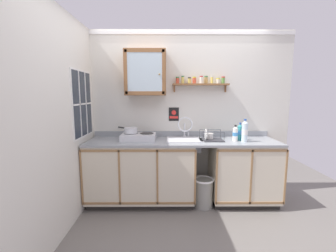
{
  "coord_description": "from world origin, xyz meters",
  "views": [
    {
      "loc": [
        -0.22,
        -2.72,
        1.56
      ],
      "look_at": [
        -0.2,
        0.51,
        1.1
      ],
      "focal_mm": 24.06,
      "sensor_mm": 36.0,
      "label": 1
    }
  ],
  "objects_px": {
    "saucepan": "(130,130)",
    "dish_rack": "(211,139)",
    "trash_bin": "(203,192)",
    "sink": "(185,141)",
    "bottle_opaque_white_1": "(235,134)",
    "bottle_water_clear_2": "(245,131)",
    "hot_plate_stove": "(139,137)",
    "mug": "(210,136)",
    "wall_cabinet": "(146,73)",
    "bottle_detergent_teal_0": "(240,132)",
    "warning_sign": "(174,114)"
  },
  "relations": [
    {
      "from": "saucepan",
      "to": "wall_cabinet",
      "type": "relative_size",
      "value": 0.48
    },
    {
      "from": "wall_cabinet",
      "to": "bottle_water_clear_2",
      "type": "bearing_deg",
      "value": -11.54
    },
    {
      "from": "sink",
      "to": "trash_bin",
      "type": "distance_m",
      "value": 0.75
    },
    {
      "from": "hot_plate_stove",
      "to": "saucepan",
      "type": "xyz_separation_m",
      "value": [
        -0.12,
        0.03,
        0.09
      ]
    },
    {
      "from": "hot_plate_stove",
      "to": "mug",
      "type": "distance_m",
      "value": 1.01
    },
    {
      "from": "sink",
      "to": "bottle_water_clear_2",
      "type": "xyz_separation_m",
      "value": [
        0.8,
        -0.15,
        0.16
      ]
    },
    {
      "from": "bottle_opaque_white_1",
      "to": "saucepan",
      "type": "bearing_deg",
      "value": 176.02
    },
    {
      "from": "saucepan",
      "to": "wall_cabinet",
      "type": "xyz_separation_m",
      "value": [
        0.21,
        0.13,
        0.8
      ]
    },
    {
      "from": "saucepan",
      "to": "trash_bin",
      "type": "bearing_deg",
      "value": -10.78
    },
    {
      "from": "dish_rack",
      "to": "wall_cabinet",
      "type": "bearing_deg",
      "value": 168.14
    },
    {
      "from": "hot_plate_stove",
      "to": "bottle_water_clear_2",
      "type": "height_order",
      "value": "bottle_water_clear_2"
    },
    {
      "from": "sink",
      "to": "saucepan",
      "type": "distance_m",
      "value": 0.78
    },
    {
      "from": "wall_cabinet",
      "to": "warning_sign",
      "type": "bearing_deg",
      "value": 18.25
    },
    {
      "from": "saucepan",
      "to": "trash_bin",
      "type": "distance_m",
      "value": 1.34
    },
    {
      "from": "hot_plate_stove",
      "to": "bottle_detergent_teal_0",
      "type": "bearing_deg",
      "value": -0.68
    },
    {
      "from": "saucepan",
      "to": "mug",
      "type": "bearing_deg",
      "value": -0.06
    },
    {
      "from": "saucepan",
      "to": "dish_rack",
      "type": "distance_m",
      "value": 1.13
    },
    {
      "from": "saucepan",
      "to": "dish_rack",
      "type": "bearing_deg",
      "value": -3.18
    },
    {
      "from": "saucepan",
      "to": "bottle_water_clear_2",
      "type": "height_order",
      "value": "bottle_water_clear_2"
    },
    {
      "from": "saucepan",
      "to": "dish_rack",
      "type": "height_order",
      "value": "saucepan"
    },
    {
      "from": "bottle_opaque_white_1",
      "to": "mug",
      "type": "distance_m",
      "value": 0.35
    },
    {
      "from": "wall_cabinet",
      "to": "bottle_opaque_white_1",
      "type": "bearing_deg",
      "value": -10.5
    },
    {
      "from": "sink",
      "to": "bottle_water_clear_2",
      "type": "distance_m",
      "value": 0.83
    },
    {
      "from": "sink",
      "to": "bottle_opaque_white_1",
      "type": "height_order",
      "value": "sink"
    },
    {
      "from": "hot_plate_stove",
      "to": "warning_sign",
      "type": "relative_size",
      "value": 2.32
    },
    {
      "from": "wall_cabinet",
      "to": "sink",
      "type": "bearing_deg",
      "value": -13.09
    },
    {
      "from": "bottle_detergent_teal_0",
      "to": "trash_bin",
      "type": "bearing_deg",
      "value": -163.86
    },
    {
      "from": "bottle_detergent_teal_0",
      "to": "mug",
      "type": "height_order",
      "value": "bottle_detergent_teal_0"
    },
    {
      "from": "bottle_water_clear_2",
      "to": "warning_sign",
      "type": "distance_m",
      "value": 1.05
    },
    {
      "from": "bottle_water_clear_2",
      "to": "trash_bin",
      "type": "distance_m",
      "value": 1.01
    },
    {
      "from": "sink",
      "to": "bottle_detergent_teal_0",
      "type": "xyz_separation_m",
      "value": [
        0.77,
        -0.05,
        0.13
      ]
    },
    {
      "from": "bottle_detergent_teal_0",
      "to": "wall_cabinet",
      "type": "xyz_separation_m",
      "value": [
        -1.33,
        0.17,
        0.83
      ]
    },
    {
      "from": "sink",
      "to": "trash_bin",
      "type": "height_order",
      "value": "sink"
    },
    {
      "from": "mug",
      "to": "hot_plate_stove",
      "type": "bearing_deg",
      "value": -178.5
    },
    {
      "from": "mug",
      "to": "saucepan",
      "type": "bearing_deg",
      "value": 179.94
    },
    {
      "from": "hot_plate_stove",
      "to": "wall_cabinet",
      "type": "height_order",
      "value": "wall_cabinet"
    },
    {
      "from": "warning_sign",
      "to": "bottle_opaque_white_1",
      "type": "bearing_deg",
      "value": -23.62
    },
    {
      "from": "bottle_opaque_white_1",
      "to": "wall_cabinet",
      "type": "relative_size",
      "value": 0.36
    },
    {
      "from": "bottle_opaque_white_1",
      "to": "bottle_water_clear_2",
      "type": "bearing_deg",
      "value": -22.23
    },
    {
      "from": "bottle_detergent_teal_0",
      "to": "bottle_opaque_white_1",
      "type": "height_order",
      "value": "bottle_detergent_teal_0"
    },
    {
      "from": "bottle_water_clear_2",
      "to": "dish_rack",
      "type": "xyz_separation_m",
      "value": [
        -0.45,
        0.09,
        -0.12
      ]
    },
    {
      "from": "saucepan",
      "to": "bottle_detergent_teal_0",
      "type": "bearing_deg",
      "value": -1.66
    },
    {
      "from": "bottle_opaque_white_1",
      "to": "mug",
      "type": "bearing_deg",
      "value": 163.04
    },
    {
      "from": "sink",
      "to": "bottle_water_clear_2",
      "type": "height_order",
      "value": "sink"
    },
    {
      "from": "mug",
      "to": "bottle_detergent_teal_0",
      "type": "bearing_deg",
      "value": -6.04
    },
    {
      "from": "saucepan",
      "to": "mug",
      "type": "distance_m",
      "value": 1.13
    },
    {
      "from": "hot_plate_stove",
      "to": "bottle_detergent_teal_0",
      "type": "height_order",
      "value": "bottle_detergent_teal_0"
    },
    {
      "from": "warning_sign",
      "to": "bottle_detergent_teal_0",
      "type": "bearing_deg",
      "value": -18.59
    },
    {
      "from": "sink",
      "to": "bottle_detergent_teal_0",
      "type": "relative_size",
      "value": 2.03
    },
    {
      "from": "dish_rack",
      "to": "trash_bin",
      "type": "relative_size",
      "value": 0.81
    }
  ]
}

